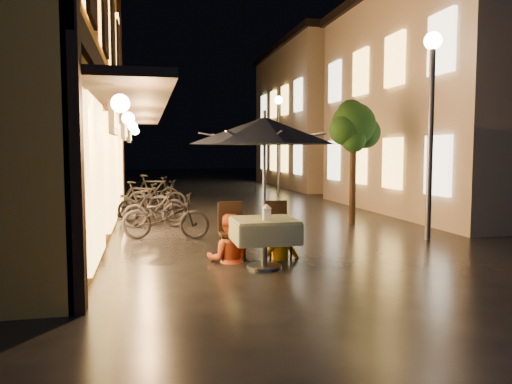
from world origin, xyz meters
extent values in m
plane|color=black|center=(0.00, 0.00, 0.00)|extent=(90.00, 90.00, 0.00)
cube|color=black|center=(-3.47, 4.00, 3.30)|extent=(0.12, 11.00, 0.35)
cube|color=black|center=(-2.90, 4.00, 2.75)|extent=(1.20, 10.50, 0.12)
cube|color=#FFC355|center=(-3.44, 3.00, 4.60)|extent=(0.10, 0.90, 1.50)
cube|color=#FFC355|center=(-3.44, 5.50, 4.60)|extent=(0.10, 0.90, 1.50)
cube|color=#FFC355|center=(-3.44, 8.00, 4.60)|extent=(0.10, 0.90, 1.50)
cube|color=#FFC355|center=(-3.44, 0.50, 1.40)|extent=(0.10, 2.20, 2.40)
cube|color=#FFC355|center=(-3.44, 4.00, 1.40)|extent=(0.10, 2.20, 2.40)
cube|color=#FFC355|center=(-3.44, 7.50, 1.40)|extent=(0.10, 2.20, 2.40)
cube|color=tan|center=(7.50, 6.50, 3.25)|extent=(7.00, 9.00, 6.50)
cube|color=#FFC355|center=(3.95, 3.20, 1.50)|extent=(0.10, 1.00, 1.40)
cube|color=#FFC355|center=(3.95, 3.20, 4.30)|extent=(0.10, 1.00, 1.40)
cube|color=#FFC355|center=(3.95, 5.40, 1.50)|extent=(0.10, 1.00, 1.40)
cube|color=#FFC355|center=(3.95, 5.40, 4.30)|extent=(0.10, 1.00, 1.40)
cube|color=#FFC355|center=(3.95, 7.60, 1.50)|extent=(0.10, 1.00, 1.40)
cube|color=#FFC355|center=(3.95, 7.60, 4.30)|extent=(0.10, 1.00, 1.40)
cube|color=#FFC355|center=(3.95, 9.80, 1.50)|extent=(0.10, 1.00, 1.40)
cube|color=#FFC355|center=(3.95, 9.80, 4.30)|extent=(0.10, 1.00, 1.40)
cube|color=tan|center=(7.50, 18.00, 3.50)|extent=(7.00, 10.00, 7.00)
cube|color=black|center=(7.50, 18.00, 7.15)|extent=(7.30, 10.30, 0.30)
cube|color=#FFC355|center=(3.95, 14.20, 1.50)|extent=(0.10, 1.00, 1.40)
cube|color=#FFC355|center=(3.95, 14.20, 4.30)|extent=(0.10, 1.00, 1.40)
cube|color=#FFC355|center=(3.95, 16.40, 1.50)|extent=(0.10, 1.00, 1.40)
cube|color=#FFC355|center=(3.95, 16.40, 4.30)|extent=(0.10, 1.00, 1.40)
cube|color=#FFC355|center=(3.95, 18.60, 1.50)|extent=(0.10, 1.00, 1.40)
cube|color=#FFC355|center=(3.95, 18.60, 4.30)|extent=(0.10, 1.00, 1.40)
cube|color=#FFC355|center=(3.95, 20.80, 1.50)|extent=(0.10, 1.00, 1.40)
cube|color=#FFC355|center=(3.95, 20.80, 4.30)|extent=(0.10, 1.00, 1.40)
cylinder|color=black|center=(2.40, 4.50, 1.10)|extent=(0.16, 0.16, 2.20)
sphere|color=black|center=(2.40, 4.50, 2.50)|extent=(1.10, 1.10, 1.10)
sphere|color=black|center=(2.75, 4.60, 2.30)|extent=(0.80, 0.80, 0.80)
sphere|color=black|center=(2.10, 4.35, 2.35)|extent=(0.76, 0.76, 0.76)
sphere|color=black|center=(2.45, 4.80, 2.80)|extent=(0.70, 0.70, 0.70)
sphere|color=black|center=(2.30, 4.25, 2.10)|extent=(0.60, 0.60, 0.60)
cylinder|color=#59595E|center=(3.00, 2.00, 2.00)|extent=(0.12, 0.12, 4.00)
sphere|color=#FFEBBF|center=(3.00, 2.00, 4.05)|extent=(0.36, 0.36, 0.36)
cylinder|color=#59595E|center=(3.00, 14.00, 2.00)|extent=(0.12, 0.12, 4.00)
sphere|color=#FFEBBF|center=(3.00, 14.00, 4.05)|extent=(0.36, 0.36, 0.36)
cylinder|color=#59595E|center=(-0.89, 0.30, 0.36)|extent=(0.10, 0.10, 0.72)
cylinder|color=#59595E|center=(-0.89, 0.30, 0.02)|extent=(0.56, 0.56, 0.04)
cube|color=#315834|center=(-0.89, 0.30, 0.75)|extent=(0.95, 0.95, 0.06)
cube|color=#315834|center=(-0.42, 0.30, 0.58)|extent=(0.04, 0.95, 0.33)
cube|color=#315834|center=(-1.37, 0.30, 0.58)|extent=(0.04, 0.95, 0.33)
cube|color=#315834|center=(-0.89, 0.78, 0.58)|extent=(0.95, 0.04, 0.33)
cube|color=#315834|center=(-0.89, -0.17, 0.58)|extent=(0.95, 0.04, 0.33)
cylinder|color=#59595E|center=(-0.89, 0.30, 1.15)|extent=(0.05, 0.05, 2.30)
cone|color=black|center=(-0.89, 0.30, 2.15)|extent=(2.32, 2.32, 0.42)
cylinder|color=#59595E|center=(-0.89, 0.30, 2.40)|extent=(0.06, 0.06, 0.12)
cube|color=black|center=(-1.29, 0.95, 0.45)|extent=(0.42, 0.42, 0.05)
cube|color=black|center=(-1.29, 1.14, 0.70)|extent=(0.42, 0.04, 0.55)
cylinder|color=black|center=(-1.47, 0.77, 0.21)|extent=(0.04, 0.04, 0.43)
cylinder|color=black|center=(-1.11, 0.77, 0.21)|extent=(0.04, 0.04, 0.43)
cylinder|color=black|center=(-1.47, 1.13, 0.21)|extent=(0.04, 0.04, 0.43)
cylinder|color=black|center=(-1.11, 1.13, 0.21)|extent=(0.04, 0.04, 0.43)
cube|color=black|center=(-0.49, 0.95, 0.45)|extent=(0.42, 0.42, 0.05)
cube|color=black|center=(-0.49, 1.14, 0.70)|extent=(0.42, 0.04, 0.55)
cylinder|color=black|center=(-0.67, 0.77, 0.21)|extent=(0.04, 0.04, 0.43)
cylinder|color=black|center=(-0.31, 0.77, 0.21)|extent=(0.04, 0.04, 0.43)
cylinder|color=black|center=(-0.67, 1.13, 0.21)|extent=(0.04, 0.04, 0.43)
cylinder|color=black|center=(-0.31, 1.13, 0.21)|extent=(0.04, 0.04, 0.43)
cube|color=white|center=(-0.89, 0.14, 0.87)|extent=(0.11, 0.11, 0.18)
cube|color=#FFD88C|center=(-0.89, 0.14, 0.86)|extent=(0.07, 0.07, 0.12)
cone|color=white|center=(-0.89, 0.14, 0.99)|extent=(0.16, 0.16, 0.07)
imported|color=#BF4921|center=(-1.36, 0.90, 0.78)|extent=(0.85, 0.72, 1.55)
imported|color=orange|center=(-0.50, 0.89, 0.71)|extent=(0.98, 0.64, 1.42)
imported|color=black|center=(-2.31, 3.22, 0.48)|extent=(1.92, 1.00, 0.96)
imported|color=black|center=(-2.50, 4.89, 0.45)|extent=(1.52, 0.50, 0.90)
imported|color=black|center=(-2.56, 5.89, 0.47)|extent=(1.87, 0.97, 0.93)
imported|color=black|center=(-2.83, 6.62, 0.51)|extent=(1.76, 0.88, 1.02)
imported|color=black|center=(-2.37, 8.19, 0.48)|extent=(1.92, 1.16, 0.95)
imported|color=black|center=(-2.50, 8.82, 0.55)|extent=(1.88, 1.11, 1.09)
camera|label=1|loc=(-2.69, -7.23, 1.83)|focal=35.00mm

